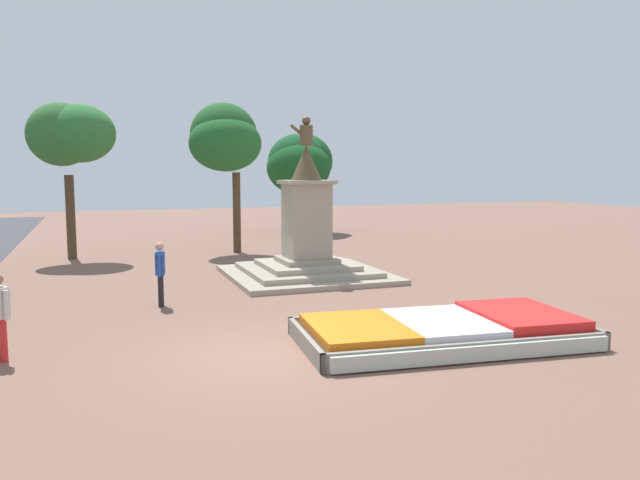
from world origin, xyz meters
name	(u,v)px	position (x,y,z in m)	size (l,w,h in m)	color
ground_plane	(269,355)	(0.00, 0.00, 0.00)	(89.03, 89.03, 0.00)	brown
flower_planter	(446,331)	(3.61, -0.39, 0.24)	(6.06, 3.46, 0.55)	#38281C
statue_monument	(307,245)	(3.42, 7.88, 1.06)	(5.00, 5.00, 5.18)	gray
pedestrian_near_planter	(160,269)	(-1.50, 5.04, 0.96)	(0.29, 0.56, 1.66)	black
park_tree_far_left	(71,135)	(-3.74, 14.70, 4.80)	(3.26, 2.62, 6.02)	#4C3823
park_tree_behind_statue	(300,164)	(7.70, 21.58, 3.78)	(3.85, 3.89, 5.46)	brown
park_tree_far_right	(225,140)	(2.20, 14.85, 4.72)	(3.01, 2.90, 6.27)	#4C3823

